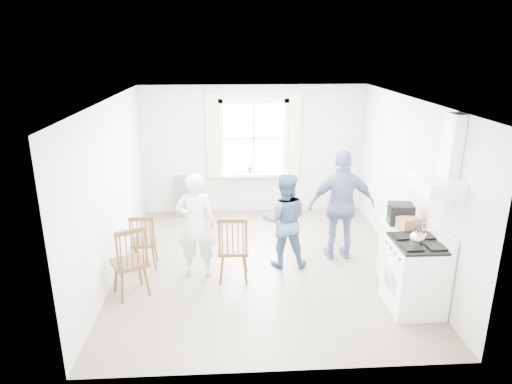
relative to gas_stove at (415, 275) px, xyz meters
name	(u,v)px	position (x,y,z in m)	size (l,w,h in m)	color
room_shell	(263,187)	(-1.91, 1.35, 0.82)	(4.62, 5.12, 2.64)	#756A5A
window_assembly	(254,143)	(-1.91, 3.80, 0.98)	(1.88, 0.24, 1.70)	white
range_hood	(441,170)	(0.16, 0.00, 1.42)	(0.45, 0.76, 0.94)	white
shelf_unit	(186,196)	(-3.31, 3.68, -0.08)	(0.40, 0.30, 0.80)	slate
gas_stove	(415,275)	(0.00, 0.00, 0.00)	(0.68, 0.76, 1.12)	white
kettle	(417,238)	(-0.07, -0.08, 0.55)	(0.18, 0.18, 0.26)	silver
low_cabinet	(401,253)	(0.07, 0.70, -0.03)	(0.50, 0.55, 0.90)	white
stereo_stack	(401,214)	(0.03, 0.75, 0.56)	(0.37, 0.34, 0.30)	black
cardboard_box	(408,224)	(0.06, 0.52, 0.51)	(0.28, 0.20, 0.18)	#956B48
windsor_chair_a	(143,237)	(-3.75, 1.30, 0.07)	(0.41, 0.40, 0.91)	#4A3118
windsor_chair_b	(233,242)	(-2.38, 0.81, 0.16)	(0.46, 0.45, 1.05)	#4A3118
windsor_chair_c	(131,255)	(-3.76, 0.47, 0.16)	(0.60, 0.59, 1.06)	#4A3118
person_left	(196,225)	(-2.92, 1.11, 0.32)	(0.59, 0.59, 1.61)	silver
person_mid	(284,220)	(-1.57, 1.33, 0.27)	(0.74, 0.74, 1.51)	#42567B
person_right	(342,205)	(-0.63, 1.54, 0.42)	(1.06, 1.06, 1.81)	navy
potted_plant	(251,165)	(-1.97, 3.71, 0.53)	(0.18, 0.18, 0.33)	#367937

